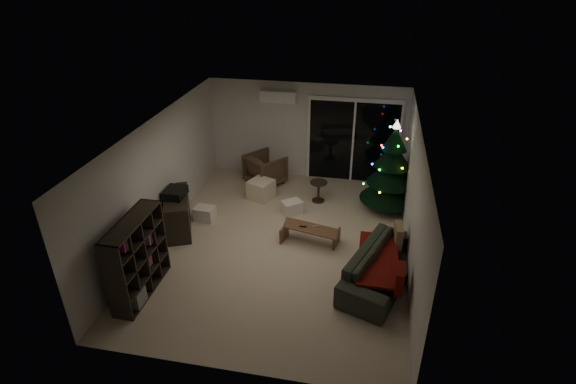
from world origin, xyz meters
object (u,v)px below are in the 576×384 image
(coffee_table, at_px, (310,235))
(sofa, at_px, (383,266))
(media_cabinet, at_px, (178,213))
(bookshelf, at_px, (128,256))
(armchair, at_px, (265,169))
(christmas_tree, at_px, (392,166))

(coffee_table, bearing_deg, sofa, -19.89)
(media_cabinet, bearing_deg, bookshelf, -113.30)
(armchair, height_order, sofa, armchair)
(bookshelf, distance_m, media_cabinet, 2.04)
(christmas_tree, bearing_deg, coffee_table, -131.57)
(media_cabinet, xyz_separation_m, armchair, (1.31, 2.49, -0.01))
(media_cabinet, bearing_deg, christmas_tree, -1.07)
(armchair, bearing_deg, bookshelf, 112.68)
(bookshelf, distance_m, christmas_tree, 5.83)
(sofa, bearing_deg, bookshelf, 124.49)
(bookshelf, xyz_separation_m, christmas_tree, (4.40, 3.81, 0.35))
(media_cabinet, distance_m, coffee_table, 2.85)
(bookshelf, xyz_separation_m, coffee_table, (2.84, 2.05, -0.54))
(armchair, distance_m, coffee_table, 2.90)
(christmas_tree, bearing_deg, media_cabinet, -157.77)
(coffee_table, distance_m, christmas_tree, 2.52)
(bookshelf, distance_m, sofa, 4.46)
(armchair, xyz_separation_m, sofa, (2.99, -3.41, -0.07))
(sofa, height_order, christmas_tree, christmas_tree)
(media_cabinet, height_order, sofa, media_cabinet)
(media_cabinet, height_order, coffee_table, media_cabinet)
(christmas_tree, bearing_deg, bookshelf, -139.13)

